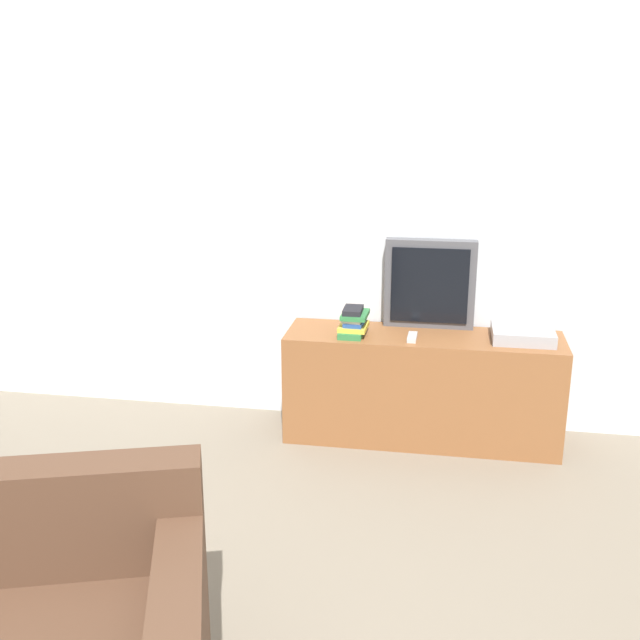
% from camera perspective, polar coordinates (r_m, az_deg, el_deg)
% --- Properties ---
extents(wall_back, '(9.00, 0.06, 2.60)m').
position_cam_1_polar(wall_back, '(4.36, 1.15, 8.76)').
color(wall_back, silver).
rests_on(wall_back, ground_plane).
extents(tv_stand, '(1.54, 0.43, 0.62)m').
position_cam_1_polar(tv_stand, '(4.31, 7.77, -5.10)').
color(tv_stand, brown).
rests_on(tv_stand, ground_plane).
extents(television, '(0.51, 0.09, 0.51)m').
position_cam_1_polar(television, '(4.30, 8.37, 2.74)').
color(television, '#4C4C51').
rests_on(television, tv_stand).
extents(book_stack, '(0.16, 0.22, 0.16)m').
position_cam_1_polar(book_stack, '(4.16, 2.56, -0.17)').
color(book_stack, '#2D753D').
rests_on(book_stack, tv_stand).
extents(remote_on_stand, '(0.05, 0.15, 0.02)m').
position_cam_1_polar(remote_on_stand, '(4.13, 7.04, -1.31)').
color(remote_on_stand, '#B7B7B7').
rests_on(remote_on_stand, tv_stand).
extents(set_top_box, '(0.33, 0.30, 0.07)m').
position_cam_1_polar(set_top_box, '(4.23, 15.19, -1.02)').
color(set_top_box, '#99999E').
rests_on(set_top_box, tv_stand).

